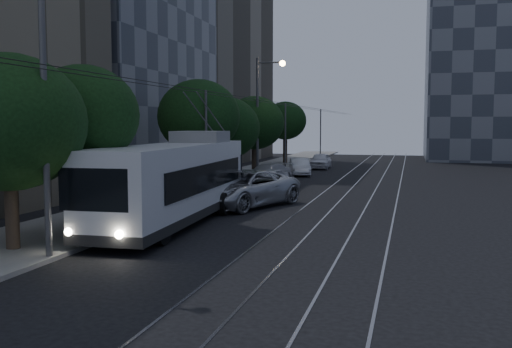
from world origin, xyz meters
The scene contains 20 objects.
ground centered at (0.00, 0.00, 0.00)m, with size 120.00×120.00×0.00m, color black.
sidewalk centered at (-7.50, 20.00, 0.07)m, with size 5.00×90.00×0.15m, color gray.
tram_rails centered at (2.50, 20.00, 0.01)m, with size 4.52×90.00×0.02m.
overhead_wires centered at (-4.97, 20.00, 3.47)m, with size 2.23×90.00×6.00m.
building_glass_mid centered at (-19.00, 22.00, 13.42)m, with size 14.40×18.40×26.80m.
building_tan_far centered at (-19.00, 42.00, 17.42)m, with size 14.40×22.40×34.80m.
trolleybus centered at (-4.10, 3.02, 1.78)m, with size 3.30×12.98×5.63m.
pickup_silver centered at (-2.70, 8.37, 0.92)m, with size 3.07×6.66×1.85m, color #B4B7BD.
car_white_a centered at (-3.60, 17.68, 0.62)m, with size 1.46×3.64×1.24m, color white.
car_white_b centered at (-4.30, 19.50, 0.71)m, with size 1.98×4.86×1.41m, color #B8B8BD.
car_white_c centered at (-3.35, 26.67, 0.69)m, with size 1.45×4.16×1.37m, color white.
car_white_d centered at (-2.83, 34.20, 0.74)m, with size 1.75×4.35×1.48m, color white.
tree_0 centered at (-7.00, -3.51, 4.22)m, with size 4.89×4.89×6.44m.
tree_1 centered at (-6.50, 0.00, 4.49)m, with size 4.18×4.18×6.40m.
tree_2 centered at (-6.55, 12.18, 4.60)m, with size 4.80×4.80×6.77m.
tree_3 centered at (-6.50, 16.89, 3.91)m, with size 4.58×4.58×5.99m.
tree_4 centered at (-6.50, 24.14, 4.27)m, with size 4.65×4.65×6.37m.
tree_5 centered at (-7.00, 37.70, 4.52)m, with size 4.29×4.29×6.48m.
streetlamp_near centered at (-4.78, -4.15, 6.32)m, with size 2.53×0.44×10.55m.
streetlamp_far centered at (-5.40, 22.46, 5.53)m, with size 2.23×0.44×9.09m.
Camera 1 is at (5.42, -19.01, 4.17)m, focal length 40.00 mm.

